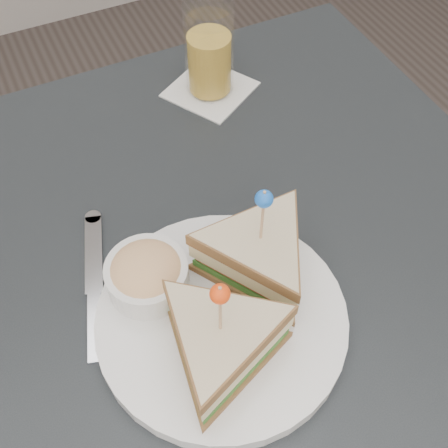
% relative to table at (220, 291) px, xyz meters
% --- Properties ---
extents(ground_plane, '(3.50, 3.50, 0.00)m').
position_rel_table_xyz_m(ground_plane, '(0.00, 0.00, -0.67)').
color(ground_plane, '#3F3833').
extents(table, '(0.80, 0.80, 0.75)m').
position_rel_table_xyz_m(table, '(0.00, 0.00, 0.00)').
color(table, black).
rests_on(table, ground).
extents(plate_meal, '(0.32, 0.30, 0.16)m').
position_rel_table_xyz_m(plate_meal, '(-0.03, -0.07, 0.12)').
color(plate_meal, white).
rests_on(plate_meal, table).
extents(cutlery_knife, '(0.07, 0.20, 0.01)m').
position_rel_table_xyz_m(cutlery_knife, '(-0.14, 0.02, 0.08)').
color(cutlery_knife, silver).
rests_on(cutlery_knife, table).
extents(drink_set, '(0.15, 0.15, 0.14)m').
position_rel_table_xyz_m(drink_set, '(0.11, 0.28, 0.14)').
color(drink_set, white).
rests_on(drink_set, table).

